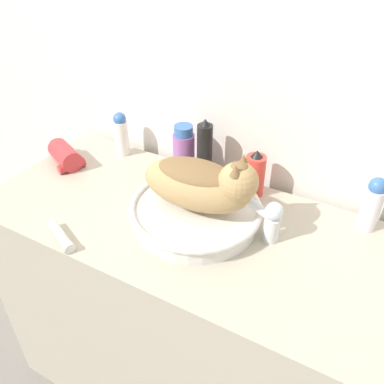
{
  "coord_description": "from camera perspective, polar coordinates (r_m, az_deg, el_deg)",
  "views": [
    {
      "loc": [
        0.43,
        -0.51,
        1.62
      ],
      "look_at": [
        -0.0,
        0.28,
        0.97
      ],
      "focal_mm": 38.0,
      "sensor_mm": 36.0,
      "label": 1
    }
  ],
  "objects": [
    {
      "name": "wall_back",
      "position": [
        1.27,
        7.8,
        16.14
      ],
      "size": [
        8.0,
        0.05,
        2.4
      ],
      "color": "silver",
      "rests_on": "ground_plane"
    },
    {
      "name": "spray_bottle_trigger",
      "position": [
        1.26,
        8.81,
        2.47
      ],
      "size": [
        0.06,
        0.06,
        0.15
      ],
      "color": "#DB3D33",
      "rests_on": "vanity_counter"
    },
    {
      "name": "faucet",
      "position": [
        1.09,
        10.48,
        -3.37
      ],
      "size": [
        0.16,
        0.05,
        0.16
      ],
      "rotation": [
        0.0,
        0.0,
        -3.01
      ],
      "color": "silver",
      "rests_on": "vanity_counter"
    },
    {
      "name": "hairspray_can_black",
      "position": [
        1.31,
        1.78,
        5.67
      ],
      "size": [
        0.05,
        0.05,
        0.22
      ],
      "color": "black",
      "rests_on": "vanity_counter"
    },
    {
      "name": "mouthwash_bottle",
      "position": [
        1.35,
        -1.16,
        5.8
      ],
      "size": [
        0.07,
        0.07,
        0.17
      ],
      "color": "#93569E",
      "rests_on": "vanity_counter"
    },
    {
      "name": "sink_basin",
      "position": [
        1.16,
        0.35,
        -2.72
      ],
      "size": [
        0.38,
        0.38,
        0.06
      ],
      "color": "silver",
      "rests_on": "vanity_counter"
    },
    {
      "name": "lotion_bottle_white",
      "position": [
        1.21,
        23.94,
        -1.55
      ],
      "size": [
        0.05,
        0.05,
        0.17
      ],
      "color": "silver",
      "rests_on": "vanity_counter"
    },
    {
      "name": "vanity_counter",
      "position": [
        1.49,
        0.15,
        -17.24
      ],
      "size": [
        1.29,
        0.55,
        0.86
      ],
      "color": "#B2A893",
      "rests_on": "ground_plane"
    },
    {
      "name": "deodorant_stick",
      "position": [
        1.48,
        -9.9,
        8.06
      ],
      "size": [
        0.05,
        0.05,
        0.16
      ],
      "color": "white",
      "rests_on": "vanity_counter"
    },
    {
      "name": "cat",
      "position": [
        1.09,
        1.21,
        1.45
      ],
      "size": [
        0.33,
        0.23,
        0.18
      ],
      "rotation": [
        0.0,
        0.0,
        0.06
      ],
      "color": "tan",
      "rests_on": "sink_basin"
    },
    {
      "name": "cream_tube",
      "position": [
        1.16,
        -17.89,
        -5.96
      ],
      "size": [
        0.13,
        0.08,
        0.03
      ],
      "rotation": [
        0.0,
        0.0,
        -0.43
      ],
      "color": "silver",
      "rests_on": "vanity_counter"
    },
    {
      "name": "hair_dryer",
      "position": [
        1.48,
        -17.35,
        4.9
      ],
      "size": [
        0.17,
        0.13,
        0.07
      ],
      "rotation": [
        0.0,
        0.0,
        2.72
      ],
      "color": "#C63338",
      "rests_on": "vanity_counter"
    }
  ]
}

